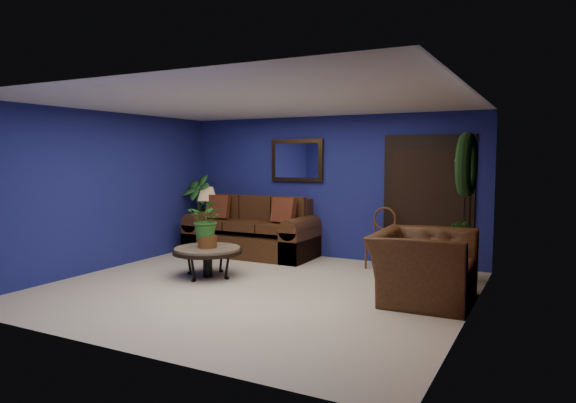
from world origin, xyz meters
The scene contains 18 objects.
floor centered at (0.00, 0.00, 0.00)m, with size 5.50×5.50×0.00m, color beige.
wall_back centered at (0.00, 2.50, 1.25)m, with size 5.50×0.04×2.50m, color navy.
wall_left centered at (-2.75, 0.00, 1.25)m, with size 0.04×5.00×2.50m, color navy.
wall_right_brick centered at (2.75, 0.00, 1.25)m, with size 0.04×5.00×2.50m, color brown.
ceiling centered at (0.00, 0.00, 2.50)m, with size 5.50×5.00×0.02m, color silver.
crown_molding centered at (2.72, 0.00, 2.43)m, with size 0.03×5.00×0.14m, color white.
wall_mirror centered at (-0.60, 2.46, 1.72)m, with size 1.02×0.06×0.77m, color #432E15.
closet_door centered at (1.75, 2.47, 1.05)m, with size 1.44×0.06×2.18m, color black.
wreath centered at (2.69, 0.05, 1.70)m, with size 0.72×0.72×0.16m, color black.
sofa centered at (-1.31, 2.09, 0.35)m, with size 2.37×1.02×1.07m.
coffee_table centered at (-0.99, 0.27, 0.38)m, with size 1.03×1.03×0.44m.
end_table centered at (-2.30, 2.05, 0.44)m, with size 0.64×0.64×0.58m.
table_lamp centered at (-2.30, 2.05, 0.98)m, with size 0.37×0.37×0.61m.
side_chair centered at (1.11, 2.12, 0.55)m, with size 0.44×0.44×0.98m.
armchair centered at (2.15, 0.48, 0.43)m, with size 1.33×1.16×0.86m, color #482B14.
coffee_plant centered at (-0.99, 0.27, 0.83)m, with size 0.56×0.50×0.71m.
floor_plant centered at (2.35, 1.73, 0.47)m, with size 0.45×0.38×0.88m.
tall_plant centered at (-2.45, 1.95, 0.78)m, with size 0.74×0.61×1.45m.
Camera 1 is at (3.55, -5.86, 1.79)m, focal length 32.00 mm.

